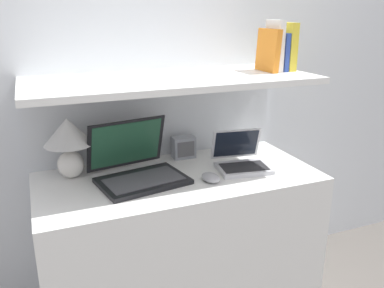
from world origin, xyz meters
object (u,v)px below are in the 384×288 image
at_px(book_blue, 280,52).
at_px(book_white, 275,46).
at_px(laptop_small, 241,160).
at_px(laptop_large, 137,168).
at_px(book_yellow, 287,47).
at_px(book_orange, 268,50).
at_px(router_box, 183,147).
at_px(computer_mouse, 211,178).
at_px(table_lamp, 68,139).

xyz_separation_m(book_blue, book_white, (-0.03, 0.00, 0.03)).
bearing_deg(laptop_small, book_blue, 20.12).
distance_m(laptop_large, book_yellow, 0.93).
bearing_deg(book_blue, book_white, 180.00).
xyz_separation_m(laptop_large, book_orange, (0.68, 0.04, 0.49)).
bearing_deg(laptop_small, laptop_large, 174.15).
height_order(laptop_small, book_orange, book_orange).
distance_m(laptop_large, router_box, 0.35).
relative_size(computer_mouse, book_yellow, 0.50).
height_order(table_lamp, book_yellow, book_yellow).
distance_m(computer_mouse, book_white, 0.71).
bearing_deg(book_blue, laptop_small, -159.88).
relative_size(router_box, book_blue, 0.63).
distance_m(router_box, book_yellow, 0.72).
distance_m(router_box, book_orange, 0.64).
bearing_deg(book_blue, book_orange, 180.00).
distance_m(laptop_large, book_white, 0.88).
bearing_deg(computer_mouse, book_orange, 26.05).
bearing_deg(table_lamp, computer_mouse, -26.65).
xyz_separation_m(book_yellow, book_blue, (-0.04, 0.00, -0.02)).
height_order(laptop_large, book_yellow, book_yellow).
height_order(book_white, book_orange, book_white).
bearing_deg(book_blue, table_lamp, 174.36).
relative_size(table_lamp, book_orange, 1.38).
distance_m(computer_mouse, book_yellow, 0.75).
distance_m(table_lamp, laptop_large, 0.33).
relative_size(table_lamp, book_white, 1.16).
distance_m(book_white, book_orange, 0.04).
relative_size(laptop_large, router_box, 3.75).
relative_size(router_box, book_yellow, 0.50).
relative_size(router_box, book_white, 0.47).
xyz_separation_m(laptop_large, computer_mouse, (0.30, -0.15, -0.03)).
distance_m(table_lamp, computer_mouse, 0.66).
xyz_separation_m(table_lamp, laptop_small, (0.77, -0.19, -0.14)).
relative_size(laptop_large, book_blue, 2.37).
height_order(book_blue, book_white, book_white).
distance_m(book_yellow, book_blue, 0.05).
bearing_deg(laptop_small, table_lamp, 166.33).
bearing_deg(book_white, book_blue, 0.00).
height_order(laptop_small, book_white, book_white).
bearing_deg(router_box, book_yellow, -17.33).
height_order(laptop_small, book_blue, book_blue).
bearing_deg(router_box, book_white, -20.08).
relative_size(laptop_large, book_yellow, 1.88).
xyz_separation_m(computer_mouse, book_blue, (0.45, 0.19, 0.52)).
distance_m(laptop_large, book_orange, 0.84).
bearing_deg(book_blue, computer_mouse, -157.42).
bearing_deg(computer_mouse, book_white, 24.12).
bearing_deg(router_box, laptop_small, -49.30).
relative_size(laptop_small, book_orange, 1.38).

